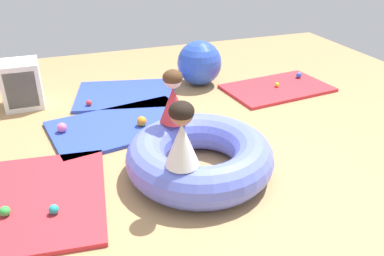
% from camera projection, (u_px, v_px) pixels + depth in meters
% --- Properties ---
extents(ground_plane, '(8.00, 8.00, 0.00)m').
position_uv_depth(ground_plane, '(194.00, 168.00, 3.63)').
color(ground_plane, tan).
extents(gym_mat_near_left, '(1.47, 0.99, 0.04)m').
position_uv_depth(gym_mat_near_left, '(277.00, 88.00, 5.34)').
color(gym_mat_near_left, red).
rests_on(gym_mat_near_left, ground).
extents(gym_mat_far_left, '(1.46, 1.23, 0.04)m').
position_uv_depth(gym_mat_far_left, '(126.00, 95.00, 5.14)').
color(gym_mat_far_left, '#2D47B7').
rests_on(gym_mat_far_left, ground).
extents(gym_mat_near_right, '(1.44, 1.43, 0.04)m').
position_uv_depth(gym_mat_near_right, '(22.00, 201.00, 3.16)').
color(gym_mat_near_right, red).
rests_on(gym_mat_near_right, ground).
extents(gym_mat_far_right, '(1.67, 1.20, 0.04)m').
position_uv_depth(gym_mat_far_right, '(123.00, 125.00, 4.36)').
color(gym_mat_far_right, '#2D47B7').
rests_on(gym_mat_far_right, ground).
extents(inflatable_cushion, '(1.30, 1.30, 0.35)m').
position_uv_depth(inflatable_cushion, '(200.00, 156.00, 3.48)').
color(inflatable_cushion, '#6070E5').
rests_on(inflatable_cushion, ground).
extents(child_in_red, '(0.37, 0.37, 0.50)m').
position_uv_depth(child_in_red, '(173.00, 97.00, 3.59)').
color(child_in_red, red).
rests_on(child_in_red, inflatable_cushion).
extents(child_in_white, '(0.37, 0.37, 0.53)m').
position_uv_depth(child_in_white, '(182.00, 135.00, 2.92)').
color(child_in_white, white).
rests_on(child_in_white, inflatable_cushion).
extents(play_ball_blue, '(0.08, 0.08, 0.08)m').
position_uv_depth(play_ball_blue, '(299.00, 75.00, 5.63)').
color(play_ball_blue, blue).
rests_on(play_ball_blue, gym_mat_near_left).
extents(play_ball_teal, '(0.08, 0.08, 0.08)m').
position_uv_depth(play_ball_teal, '(54.00, 209.00, 2.98)').
color(play_ball_teal, teal).
rests_on(play_ball_teal, gym_mat_near_right).
extents(play_ball_yellow, '(0.06, 0.06, 0.06)m').
position_uv_depth(play_ball_yellow, '(277.00, 85.00, 5.32)').
color(play_ball_yellow, yellow).
rests_on(play_ball_yellow, gym_mat_near_left).
extents(play_ball_pink, '(0.10, 0.10, 0.10)m').
position_uv_depth(play_ball_pink, '(62.00, 128.00, 4.15)').
color(play_ball_pink, pink).
rests_on(play_ball_pink, gym_mat_far_right).
extents(play_ball_orange, '(0.11, 0.11, 0.11)m').
position_uv_depth(play_ball_orange, '(142.00, 121.00, 4.28)').
color(play_ball_orange, orange).
rests_on(play_ball_orange, gym_mat_far_right).
extents(play_ball_green, '(0.08, 0.08, 0.08)m').
position_uv_depth(play_ball_green, '(5.00, 211.00, 2.96)').
color(play_ball_green, green).
rests_on(play_ball_green, gym_mat_near_right).
extents(play_ball_red, '(0.07, 0.07, 0.07)m').
position_uv_depth(play_ball_red, '(89.00, 103.00, 4.77)').
color(play_ball_red, red).
rests_on(play_ball_red, gym_mat_far_left).
extents(exercise_ball_large, '(0.61, 0.61, 0.61)m').
position_uv_depth(exercise_ball_large, '(199.00, 63.00, 5.40)').
color(exercise_ball_large, blue).
rests_on(exercise_ball_large, ground).
extents(storage_cube, '(0.44, 0.44, 0.56)m').
position_uv_depth(storage_cube, '(22.00, 85.00, 4.73)').
color(storage_cube, silver).
rests_on(storage_cube, ground).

